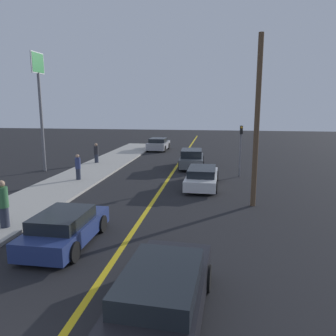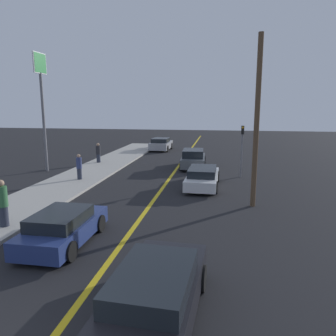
% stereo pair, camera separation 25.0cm
% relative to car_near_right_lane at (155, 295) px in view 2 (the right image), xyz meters
% --- Properties ---
extents(road_center_line, '(0.20, 60.00, 0.01)m').
position_rel_car_near_right_lane_xyz_m(road_center_line, '(-1.97, 15.05, -0.65)').
color(road_center_line, gold).
rests_on(road_center_line, ground_plane).
extents(sidewalk_left, '(3.45, 35.23, 0.14)m').
position_rel_car_near_right_lane_xyz_m(sidewalk_left, '(-7.77, 14.67, -0.59)').
color(sidewalk_left, '#ADA89E').
rests_on(sidewalk_left, ground_plane).
extents(car_near_right_lane, '(2.08, 4.60, 1.33)m').
position_rel_car_near_right_lane_xyz_m(car_near_right_lane, '(0.00, 0.00, 0.00)').
color(car_near_right_lane, black).
rests_on(car_near_right_lane, ground_plane).
extents(car_ahead_center, '(1.88, 3.96, 1.19)m').
position_rel_car_near_right_lane_xyz_m(car_ahead_center, '(-3.96, 3.57, -0.07)').
color(car_ahead_center, navy).
rests_on(car_ahead_center, ground_plane).
extents(car_far_distant, '(1.92, 4.61, 1.18)m').
position_rel_car_near_right_lane_xyz_m(car_far_distant, '(0.28, 12.40, -0.07)').
color(car_far_distant, silver).
rests_on(car_far_distant, ground_plane).
extents(car_parked_left_lot, '(2.02, 4.20, 1.42)m').
position_rel_car_near_right_lane_xyz_m(car_parked_left_lot, '(-0.79, 18.29, 0.03)').
color(car_parked_left_lot, '#4C5156').
rests_on(car_parked_left_lot, ground_plane).
extents(car_oncoming_far, '(2.06, 3.95, 1.31)m').
position_rel_car_near_right_lane_xyz_m(car_oncoming_far, '(-5.04, 27.62, -0.01)').
color(car_oncoming_far, '#9E9EA3').
rests_on(car_oncoming_far, ground_plane).
extents(pedestrian_mid_group, '(0.40, 0.40, 1.83)m').
position_rel_car_near_right_lane_xyz_m(pedestrian_mid_group, '(-6.84, 4.44, 0.39)').
color(pedestrian_mid_group, '#282D3D').
rests_on(pedestrian_mid_group, sidewalk_left).
extents(pedestrian_far_standing, '(0.34, 0.34, 1.60)m').
position_rel_car_near_right_lane_xyz_m(pedestrian_far_standing, '(-7.44, 12.59, 0.28)').
color(pedestrian_far_standing, '#282D3D').
rests_on(pedestrian_far_standing, sidewalk_left).
extents(pedestrian_by_sign, '(0.37, 0.37, 1.58)m').
position_rel_car_near_right_lane_xyz_m(pedestrian_by_sign, '(-8.54, 18.67, 0.27)').
color(pedestrian_by_sign, '#282D3D').
rests_on(pedestrian_by_sign, sidewalk_left).
extents(traffic_light, '(0.18, 0.40, 3.41)m').
position_rel_car_near_right_lane_xyz_m(traffic_light, '(2.64, 15.52, 1.48)').
color(traffic_light, slate).
rests_on(traffic_light, ground_plane).
extents(roadside_sign, '(0.20, 1.59, 8.27)m').
position_rel_car_near_right_lane_xyz_m(roadside_sign, '(-11.20, 15.34, 5.27)').
color(roadside_sign, slate).
rests_on(roadside_sign, ground_plane).
extents(utility_pole, '(0.24, 0.24, 7.83)m').
position_rel_car_near_right_lane_xyz_m(utility_pole, '(2.87, 9.06, 3.26)').
color(utility_pole, brown).
rests_on(utility_pole, ground_plane).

